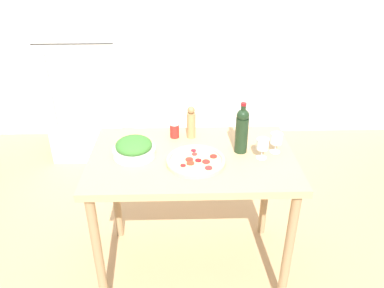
{
  "coord_description": "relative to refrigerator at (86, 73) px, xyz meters",
  "views": [
    {
      "loc": [
        -0.06,
        -1.99,
        2.1
      ],
      "look_at": [
        0.0,
        0.04,
        0.99
      ],
      "focal_mm": 35.0,
      "sensor_mm": 36.0,
      "label": 1
    }
  ],
  "objects": [
    {
      "name": "refrigerator",
      "position": [
        0.0,
        0.0,
        0.0
      ],
      "size": [
        0.76,
        0.71,
        1.76
      ],
      "color": "white",
      "rests_on": "ground_plane"
    },
    {
      "name": "salt_canister",
      "position": [
        0.94,
        -1.53,
        0.1
      ],
      "size": [
        0.06,
        0.06,
        0.11
      ],
      "color": "#B2231E",
      "rests_on": "prep_counter"
    },
    {
      "name": "prep_counter",
      "position": [
        1.05,
        -1.78,
        -0.07
      ],
      "size": [
        1.27,
        0.79,
        0.93
      ],
      "color": "tan",
      "rests_on": "ground_plane"
    },
    {
      "name": "salad_bowl",
      "position": [
        0.69,
        -1.77,
        0.1
      ],
      "size": [
        0.26,
        0.26,
        0.12
      ],
      "color": "silver",
      "rests_on": "prep_counter"
    },
    {
      "name": "wine_glass_far",
      "position": [
        1.57,
        -1.75,
        0.14
      ],
      "size": [
        0.07,
        0.07,
        0.13
      ],
      "color": "silver",
      "rests_on": "prep_counter"
    },
    {
      "name": "ground_plane",
      "position": [
        1.05,
        -1.78,
        -0.88
      ],
      "size": [
        14.0,
        14.0,
        0.0
      ],
      "primitive_type": "plane",
      "color": "tan"
    },
    {
      "name": "wine_glass_near",
      "position": [
        1.47,
        -1.82,
        0.14
      ],
      "size": [
        0.07,
        0.07,
        0.13
      ],
      "color": "silver",
      "rests_on": "prep_counter"
    },
    {
      "name": "wall_back",
      "position": [
        1.05,
        0.39,
        0.42
      ],
      "size": [
        6.4,
        0.06,
        2.6
      ],
      "color": "silver",
      "rests_on": "ground_plane"
    },
    {
      "name": "homemade_pizza",
      "position": [
        1.07,
        -1.87,
        0.06
      ],
      "size": [
        0.36,
        0.36,
        0.03
      ],
      "color": "#DBC189",
      "rests_on": "prep_counter"
    },
    {
      "name": "wine_bottle",
      "position": [
        1.36,
        -1.74,
        0.2
      ],
      "size": [
        0.08,
        0.08,
        0.33
      ],
      "color": "black",
      "rests_on": "prep_counter"
    },
    {
      "name": "pepper_mill",
      "position": [
        1.05,
        -1.54,
        0.15
      ],
      "size": [
        0.06,
        0.06,
        0.22
      ],
      "color": "#AD7F51",
      "rests_on": "prep_counter"
    }
  ]
}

